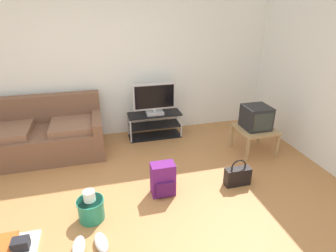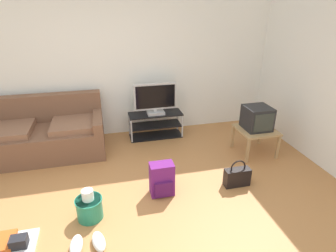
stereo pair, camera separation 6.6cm
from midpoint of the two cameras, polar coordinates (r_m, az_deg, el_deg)
ground_plane at (r=3.33m, az=-9.84°, el=-19.30°), size 9.00×9.80×0.02m
wall_back at (r=4.97m, az=-13.79°, el=12.86°), size 9.00×0.10×2.70m
wall_right at (r=4.62m, az=28.90°, el=9.79°), size 0.10×3.60×2.70m
couch at (r=4.85m, az=-24.45°, el=-1.71°), size 1.83×0.93×0.89m
tv_stand at (r=5.04m, az=-3.12°, el=0.21°), size 0.94×0.37×0.45m
flat_tv at (r=4.84m, az=-3.20°, el=5.47°), size 0.74×0.22×0.55m
side_table at (r=4.65m, az=16.94°, el=-1.09°), size 0.57×0.57×0.42m
crt_tv at (r=4.57m, az=17.19°, el=1.70°), size 0.39×0.40×0.36m
backpack at (r=3.57m, az=-1.58°, el=-10.85°), size 0.30×0.26×0.44m
handbag at (r=3.88m, az=13.55°, el=-9.86°), size 0.34×0.13×0.38m
cleaning_bucket at (r=3.37m, az=-16.05°, el=-15.74°), size 0.30×0.30×0.38m
sneakers_pair at (r=3.12m, az=-16.25°, el=-22.25°), size 0.38×0.30×0.09m
floor_tray at (r=3.40m, az=-29.67°, el=-20.51°), size 0.46×0.35×0.14m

